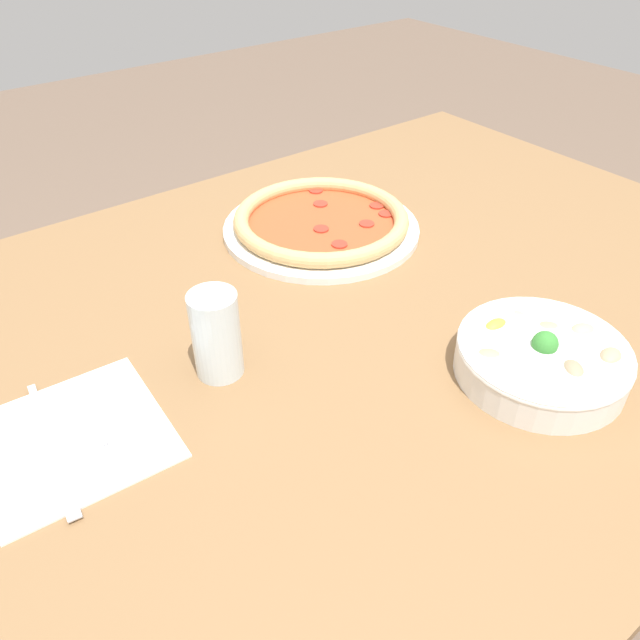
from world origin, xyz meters
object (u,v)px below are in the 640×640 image
fork (98,423)px  glass (216,335)px  knife (49,440)px  bowl (542,357)px  pizza (321,222)px

fork → glass: size_ratio=1.58×
knife → bowl: bearing=70.6°
pizza → knife: (0.54, 0.20, -0.01)m
knife → fork: bearing=88.4°
knife → glass: glass is taller
pizza → glass: size_ratio=2.92×
pizza → bowl: size_ratio=1.59×
bowl → fork: size_ratio=1.16×
knife → glass: 0.22m
bowl → glass: 0.40m
glass → fork: bearing=-0.5°
pizza → glass: bearing=33.1°
fork → knife: same height
fork → knife: size_ratio=0.83×
knife → glass: bearing=94.1°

